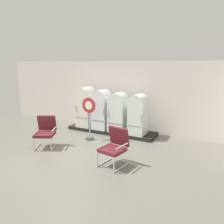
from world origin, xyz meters
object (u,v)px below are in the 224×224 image
refrigerator_2 (118,111)px  refrigerator_3 (138,113)px  armchair_left (46,130)px  sign_stand (89,117)px  refrigerator_1 (102,108)px  refrigerator_0 (86,106)px  armchair_right (115,145)px

refrigerator_2 → refrigerator_3: 0.81m
armchair_left → refrigerator_3: bearing=44.7°
sign_stand → armchair_left: bearing=-125.1°
refrigerator_1 → refrigerator_0: bearing=179.8°
refrigerator_1 → refrigerator_3: (1.55, -0.01, -0.04)m
refrigerator_0 → armchair_right: 3.61m
refrigerator_1 → armchair_left: 2.48m
refrigerator_0 → refrigerator_3: size_ratio=1.10×
refrigerator_0 → refrigerator_3: 2.31m
refrigerator_2 → armchair_right: 2.69m
refrigerator_3 → sign_stand: (-1.45, -1.05, -0.09)m
refrigerator_2 → refrigerator_3: bearing=1.9°
refrigerator_0 → sign_stand: refrigerator_0 is taller
refrigerator_2 → sign_stand: size_ratio=0.99×
refrigerator_1 → sign_stand: bearing=-84.6°
refrigerator_3 → armchair_left: size_ratio=1.45×
sign_stand → refrigerator_1: bearing=95.4°
refrigerator_0 → refrigerator_3: bearing=-0.3°
refrigerator_0 → armchair_right: (2.59, -2.47, -0.44)m
armchair_right → sign_stand: size_ratio=0.67×
refrigerator_2 → armchair_right: size_ratio=1.47×
armchair_right → refrigerator_2: bearing=114.2°
refrigerator_3 → armchair_right: bearing=-83.3°
refrigerator_3 → armchair_right: size_ratio=1.45×
refrigerator_3 → armchair_left: (-2.33, -2.31, -0.36)m
armchair_left → armchair_right: size_ratio=1.00×
armchair_left → armchair_right: same height
refrigerator_3 → refrigerator_0: bearing=179.7°
sign_stand → armchair_right: bearing=-39.1°
refrigerator_2 → refrigerator_0: bearing=178.6°
refrigerator_0 → refrigerator_2: refrigerator_0 is taller
armchair_right → refrigerator_1: bearing=126.7°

